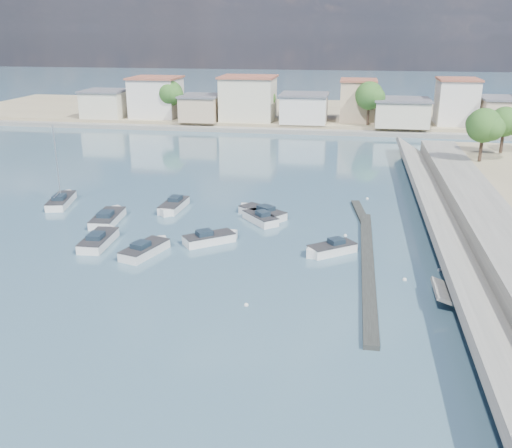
{
  "coord_description": "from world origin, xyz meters",
  "views": [
    {
      "loc": [
        5.09,
        -33.72,
        18.41
      ],
      "look_at": [
        -3.08,
        15.01,
        1.4
      ],
      "focal_mm": 40.0,
      "sensor_mm": 36.0,
      "label": 1
    }
  ],
  "objects_px": {
    "motorboat_b": "(147,249)",
    "motorboat_d": "(330,250)",
    "motorboat_h": "(212,239)",
    "motorboat_g": "(173,206)",
    "motorboat_c": "(261,213)",
    "motorboat_e": "(109,218)",
    "sailboat": "(62,200)",
    "motorboat_a": "(100,240)",
    "motorboat_f": "(259,218)"
  },
  "relations": [
    {
      "from": "motorboat_c",
      "to": "motorboat_b",
      "type": "bearing_deg",
      "value": -124.28
    },
    {
      "from": "motorboat_e",
      "to": "motorboat_h",
      "type": "relative_size",
      "value": 1.31
    },
    {
      "from": "motorboat_h",
      "to": "motorboat_d",
      "type": "bearing_deg",
      "value": -5.17
    },
    {
      "from": "motorboat_d",
      "to": "motorboat_h",
      "type": "xyz_separation_m",
      "value": [
        -10.67,
        0.97,
        0.0
      ]
    },
    {
      "from": "motorboat_g",
      "to": "motorboat_h",
      "type": "xyz_separation_m",
      "value": [
        6.41,
        -8.91,
        -0.0
      ]
    },
    {
      "from": "motorboat_b",
      "to": "motorboat_h",
      "type": "height_order",
      "value": "same"
    },
    {
      "from": "motorboat_d",
      "to": "motorboat_a",
      "type": "bearing_deg",
      "value": -177.21
    },
    {
      "from": "motorboat_b",
      "to": "motorboat_h",
      "type": "xyz_separation_m",
      "value": [
        4.91,
        3.5,
        0.0
      ]
    },
    {
      "from": "motorboat_d",
      "to": "motorboat_h",
      "type": "height_order",
      "value": "same"
    },
    {
      "from": "motorboat_c",
      "to": "motorboat_g",
      "type": "relative_size",
      "value": 0.96
    },
    {
      "from": "motorboat_g",
      "to": "sailboat",
      "type": "height_order",
      "value": "sailboat"
    },
    {
      "from": "motorboat_b",
      "to": "motorboat_f",
      "type": "relative_size",
      "value": 1.23
    },
    {
      "from": "motorboat_a",
      "to": "motorboat_e",
      "type": "bearing_deg",
      "value": 106.19
    },
    {
      "from": "motorboat_b",
      "to": "motorboat_d",
      "type": "height_order",
      "value": "same"
    },
    {
      "from": "motorboat_a",
      "to": "motorboat_d",
      "type": "height_order",
      "value": "same"
    },
    {
      "from": "motorboat_c",
      "to": "motorboat_h",
      "type": "bearing_deg",
      "value": -110.75
    },
    {
      "from": "motorboat_c",
      "to": "motorboat_g",
      "type": "height_order",
      "value": "same"
    },
    {
      "from": "motorboat_a",
      "to": "motorboat_e",
      "type": "height_order",
      "value": "same"
    },
    {
      "from": "motorboat_c",
      "to": "motorboat_f",
      "type": "xyz_separation_m",
      "value": [
        0.14,
        -1.74,
        -0.0
      ]
    },
    {
      "from": "motorboat_e",
      "to": "sailboat",
      "type": "bearing_deg",
      "value": 147.52
    },
    {
      "from": "motorboat_b",
      "to": "motorboat_g",
      "type": "height_order",
      "value": "same"
    },
    {
      "from": "motorboat_a",
      "to": "motorboat_e",
      "type": "relative_size",
      "value": 0.95
    },
    {
      "from": "motorboat_b",
      "to": "motorboat_c",
      "type": "distance_m",
      "value": 14.31
    },
    {
      "from": "motorboat_g",
      "to": "motorboat_d",
      "type": "bearing_deg",
      "value": -30.02
    },
    {
      "from": "motorboat_g",
      "to": "motorboat_h",
      "type": "height_order",
      "value": "same"
    },
    {
      "from": "motorboat_f",
      "to": "motorboat_h",
      "type": "xyz_separation_m",
      "value": [
        -3.29,
        -6.58,
        0.0
      ]
    },
    {
      "from": "motorboat_d",
      "to": "motorboat_g",
      "type": "xyz_separation_m",
      "value": [
        -17.08,
        9.87,
        0.0
      ]
    },
    {
      "from": "motorboat_a",
      "to": "sailboat",
      "type": "bearing_deg",
      "value": 130.44
    },
    {
      "from": "motorboat_a",
      "to": "motorboat_d",
      "type": "relative_size",
      "value": 1.35
    },
    {
      "from": "motorboat_h",
      "to": "sailboat",
      "type": "xyz_separation_m",
      "value": [
        -19.18,
        8.94,
        0.04
      ]
    },
    {
      "from": "motorboat_g",
      "to": "motorboat_b",
      "type": "bearing_deg",
      "value": -83.08
    },
    {
      "from": "motorboat_d",
      "to": "sailboat",
      "type": "height_order",
      "value": "sailboat"
    },
    {
      "from": "motorboat_f",
      "to": "motorboat_g",
      "type": "bearing_deg",
      "value": 166.49
    },
    {
      "from": "motorboat_a",
      "to": "motorboat_h",
      "type": "relative_size",
      "value": 1.24
    },
    {
      "from": "motorboat_a",
      "to": "motorboat_b",
      "type": "bearing_deg",
      "value": -17.13
    },
    {
      "from": "motorboat_d",
      "to": "sailboat",
      "type": "xyz_separation_m",
      "value": [
        -29.85,
        9.91,
        0.04
      ]
    },
    {
      "from": "motorboat_f",
      "to": "motorboat_d",
      "type": "bearing_deg",
      "value": -45.62
    },
    {
      "from": "motorboat_e",
      "to": "motorboat_f",
      "type": "distance_m",
      "value": 15.14
    },
    {
      "from": "motorboat_a",
      "to": "sailboat",
      "type": "distance_m",
      "value": 14.34
    },
    {
      "from": "motorboat_e",
      "to": "sailboat",
      "type": "height_order",
      "value": "sailboat"
    },
    {
      "from": "motorboat_f",
      "to": "motorboat_g",
      "type": "height_order",
      "value": "same"
    },
    {
      "from": "motorboat_h",
      "to": "motorboat_e",
      "type": "bearing_deg",
      "value": 160.39
    },
    {
      "from": "motorboat_b",
      "to": "motorboat_g",
      "type": "xyz_separation_m",
      "value": [
        -1.51,
        12.41,
        0.0
      ]
    },
    {
      "from": "motorboat_f",
      "to": "motorboat_h",
      "type": "bearing_deg",
      "value": -116.59
    },
    {
      "from": "motorboat_a",
      "to": "motorboat_b",
      "type": "xyz_separation_m",
      "value": [
        4.97,
        -1.53,
        -0.0
      ]
    },
    {
      "from": "motorboat_c",
      "to": "sailboat",
      "type": "bearing_deg",
      "value": 178.4
    },
    {
      "from": "motorboat_e",
      "to": "motorboat_h",
      "type": "bearing_deg",
      "value": -19.61
    },
    {
      "from": "motorboat_e",
      "to": "sailboat",
      "type": "xyz_separation_m",
      "value": [
        -7.52,
        4.79,
        0.04
      ]
    },
    {
      "from": "motorboat_a",
      "to": "motorboat_d",
      "type": "xyz_separation_m",
      "value": [
        20.55,
        1.0,
        -0.0
      ]
    },
    {
      "from": "motorboat_e",
      "to": "motorboat_d",
      "type": "bearing_deg",
      "value": -12.91
    }
  ]
}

